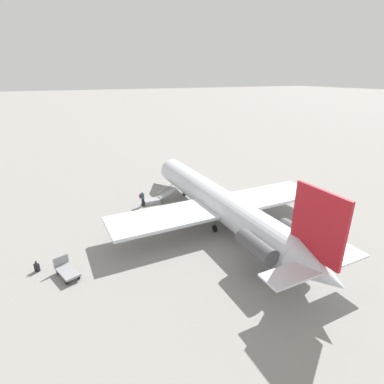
% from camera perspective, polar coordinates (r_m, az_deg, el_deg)
% --- Properties ---
extents(ground_plane, '(600.00, 600.00, 0.00)m').
position_cam_1_polar(ground_plane, '(30.80, 4.28, -5.23)').
color(ground_plane, gray).
extents(airplane_main, '(29.33, 21.78, 7.47)m').
position_cam_1_polar(airplane_main, '(29.10, 5.37, -2.05)').
color(airplane_main, silver).
rests_on(airplane_main, ground).
extents(boarding_stairs, '(1.13, 4.03, 1.81)m').
position_cam_1_polar(boarding_stairs, '(34.71, -7.03, -1.45)').
color(boarding_stairs, '#99999E').
rests_on(boarding_stairs, ground).
extents(passenger, '(0.36, 0.54, 1.74)m').
position_cam_1_polar(passenger, '(33.88, -9.43, -1.05)').
color(passenger, '#23232D').
rests_on(passenger, ground).
extents(luggage_cart, '(2.44, 1.74, 1.22)m').
position_cam_1_polar(luggage_cart, '(24.39, -22.74, -13.60)').
color(luggage_cart, gray).
rests_on(luggage_cart, ground).
extents(suitcase, '(0.41, 0.41, 0.88)m').
position_cam_1_polar(suitcase, '(25.88, -27.44, -12.62)').
color(suitcase, black).
rests_on(suitcase, ground).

